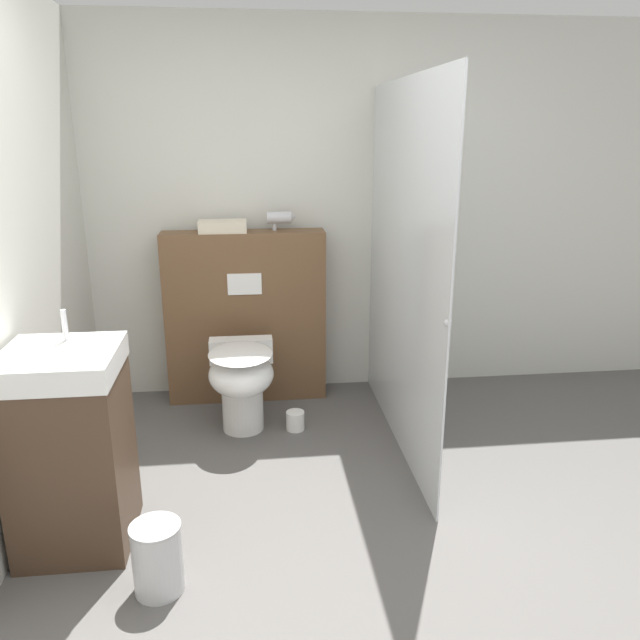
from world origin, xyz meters
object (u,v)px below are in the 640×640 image
object	(u,v)px
sink_vanity	(71,449)
waste_bin	(158,558)
hair_drier	(280,218)
toilet	(242,379)

from	to	relation	value
sink_vanity	waste_bin	world-z (taller)	sink_vanity
hair_drier	waste_bin	xyz separation A→B (m)	(-0.62, -1.92, -1.09)
sink_vanity	hair_drier	xyz separation A→B (m)	(1.02, 1.54, 0.78)
toilet	waste_bin	distance (m)	1.42
toilet	hair_drier	bearing A→B (deg)	63.14
toilet	sink_vanity	distance (m)	1.23
toilet	hair_drier	distance (m)	1.09
sink_vanity	hair_drier	size ratio (longest dim) A/B	5.68
sink_vanity	waste_bin	distance (m)	0.63
sink_vanity	hair_drier	world-z (taller)	hair_drier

